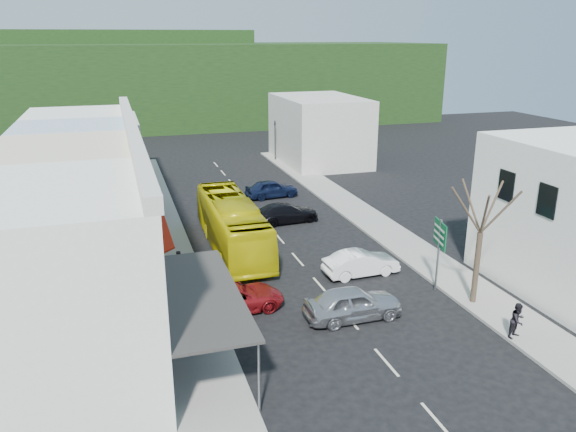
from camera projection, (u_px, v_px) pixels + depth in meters
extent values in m
plane|color=black|center=(320.00, 286.00, 30.99)|extent=(120.00, 120.00, 0.00)
cube|color=gray|center=(165.00, 239.00, 37.93)|extent=(3.00, 52.00, 0.15)
cube|color=gray|center=(367.00, 218.00, 42.18)|extent=(3.00, 52.00, 0.15)
cube|color=silver|center=(63.00, 290.00, 21.23)|extent=(7.00, 9.00, 8.00)
cube|color=maroon|center=(174.00, 298.00, 22.68)|extent=(1.30, 7.65, 0.08)
cube|color=beige|center=(74.00, 222.00, 28.95)|extent=(7.00, 8.00, 8.00)
cube|color=#A41808|center=(157.00, 231.00, 30.40)|extent=(1.30, 6.80, 0.08)
cube|color=#98B0C5|center=(80.00, 188.00, 35.31)|extent=(7.00, 6.00, 8.00)
cube|color=#195926|center=(148.00, 198.00, 36.76)|extent=(1.30, 5.10, 0.08)
cube|color=silver|center=(83.00, 166.00, 41.22)|extent=(7.00, 7.00, 8.00)
cube|color=maroon|center=(142.00, 175.00, 42.67)|extent=(1.30, 5.95, 0.08)
cube|color=#B7B2A8|center=(94.00, 152.00, 51.21)|extent=(8.00, 10.00, 6.00)
cube|color=#B7B2A8|center=(319.00, 130.00, 60.29)|extent=(8.00, 12.00, 7.00)
cube|color=black|center=(177.00, 84.00, 87.31)|extent=(80.00, 24.00, 12.00)
cube|color=black|center=(121.00, 56.00, 89.27)|extent=(40.00, 16.00, 8.00)
imported|color=#D4C806|center=(232.00, 226.00, 35.93)|extent=(2.54, 11.61, 3.10)
imported|color=#B8B9BE|center=(353.00, 305.00, 27.19)|extent=(4.42, 1.84, 1.40)
imported|color=white|center=(361.00, 264.00, 32.19)|extent=(4.47, 1.99, 1.40)
imported|color=maroon|center=(237.00, 297.00, 28.05)|extent=(4.72, 2.21, 1.40)
imported|color=black|center=(286.00, 213.00, 41.33)|extent=(4.66, 2.27, 1.40)
imported|color=black|center=(272.00, 189.00, 47.69)|extent=(4.55, 2.20, 1.40)
imported|color=black|center=(180.00, 262.00, 31.65)|extent=(0.49, 0.65, 1.70)
imported|color=black|center=(518.00, 320.00, 25.17)|extent=(0.81, 0.66, 1.70)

